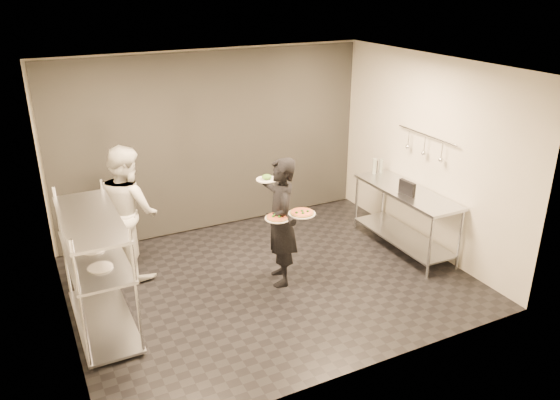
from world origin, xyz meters
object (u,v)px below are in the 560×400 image
pos_monitor (407,188)px  bottle_green (375,166)px  pass_rack (97,266)px  pizza_plate_near (278,218)px  chef (128,211)px  pizza_plate_far (302,213)px  waiter (281,222)px  bottle_dark (376,167)px  bottle_clear (381,166)px  prep_counter (405,209)px  salad_plate (267,178)px

pos_monitor → bottle_green: 0.94m
pass_rack → pizza_plate_near: size_ratio=5.02×
pass_rack → pos_monitor: (4.21, -0.13, 0.25)m
pizza_plate_near → chef: bearing=139.4°
chef → pizza_plate_far: bearing=-143.8°
waiter → bottle_dark: waiter is taller
pos_monitor → bottle_dark: (0.14, 0.93, 0.00)m
pass_rack → bottle_clear: size_ratio=7.33×
bottle_dark → waiter: bearing=-157.9°
pizza_plate_near → bottle_clear: bearing=24.0°
prep_counter → bottle_dark: (0.02, 0.80, 0.40)m
pizza_plate_far → pos_monitor: (1.75, 0.13, -0.01)m
pass_rack → prep_counter: 4.33m
pizza_plate_near → salad_plate: (0.10, 0.52, 0.33)m
pizza_plate_near → salad_plate: bearing=79.1°
pizza_plate_far → bottle_green: bottle_green is taller
waiter → salad_plate: waiter is taller
pos_monitor → pizza_plate_far: bearing=179.3°
waiter → pos_monitor: waiter is taller
waiter → bottle_green: 2.22m
chef → bottle_dark: (3.75, -0.30, 0.13)m
waiter → pizza_plate_near: waiter is taller
bottle_clear → bottle_dark: bottle_clear is taller
salad_plate → chef: bearing=153.8°
salad_plate → bottle_dark: size_ratio=1.37×
pizza_plate_far → salad_plate: (-0.22, 0.55, 0.32)m
chef → pizza_plate_near: chef is taller
pos_monitor → bottle_clear: bottle_clear is taller
pizza_plate_far → bottle_clear: 2.25m
pass_rack → pizza_plate_far: 2.49m
pass_rack → chef: 1.26m
pizza_plate_near → pizza_plate_far: bearing=-6.3°
waiter → chef: (-1.68, 1.14, 0.04)m
salad_plate → bottle_dark: bearing=13.6°
pos_monitor → bottle_dark: 0.95m
pizza_plate_near → salad_plate: salad_plate is taller
chef → salad_plate: size_ratio=6.47×
bottle_clear → bottle_dark: (-0.10, 0.00, -0.01)m
waiter → bottle_green: waiter is taller
pizza_plate_far → bottle_clear: size_ratio=1.56×
prep_counter → salad_plate: bearing=172.0°
pos_monitor → bottle_clear: 0.97m
salad_plate → bottle_clear: size_ratio=1.27×
prep_counter → bottle_green: 0.90m
pizza_plate_far → salad_plate: bearing=111.7°
pass_rack → bottle_green: (4.33, 0.80, 0.27)m
bottle_clear → pizza_plate_far: bearing=-151.9°
pass_rack → waiter: size_ratio=0.94×
prep_counter → chef: (-3.73, 1.10, 0.27)m
pos_monitor → prep_counter: bearing=43.5°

